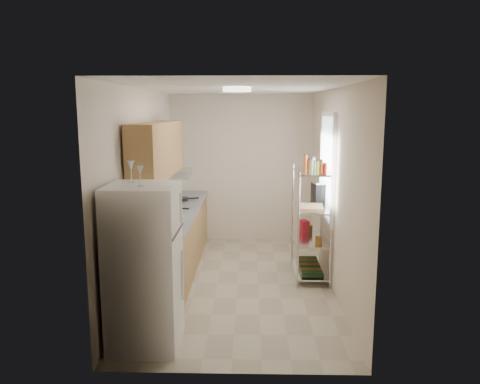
# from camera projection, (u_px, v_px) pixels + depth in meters

# --- Properties ---
(room) EXTENTS (2.52, 4.42, 2.62)m
(room) POSITION_uv_depth(u_px,v_px,m) (238.00, 189.00, 6.13)
(room) COLOR #BAB097
(room) RESTS_ON ground
(counter_run) EXTENTS (0.63, 3.51, 0.90)m
(counter_run) POSITION_uv_depth(u_px,v_px,m) (175.00, 242.00, 6.72)
(counter_run) COLOR #B0884B
(counter_run) RESTS_ON ground
(upper_cabinets) EXTENTS (0.33, 2.20, 0.72)m
(upper_cabinets) POSITION_uv_depth(u_px,v_px,m) (158.00, 150.00, 6.16)
(upper_cabinets) COLOR #B0884B
(upper_cabinets) RESTS_ON room
(range_hood) EXTENTS (0.50, 0.60, 0.12)m
(range_hood) POSITION_uv_depth(u_px,v_px,m) (173.00, 173.00, 7.02)
(range_hood) COLOR #B7BABC
(range_hood) RESTS_ON room
(window) EXTENTS (0.06, 1.00, 1.46)m
(window) POSITION_uv_depth(u_px,v_px,m) (328.00, 167.00, 6.40)
(window) COLOR white
(window) RESTS_ON room
(bakers_rack) EXTENTS (0.45, 0.90, 1.73)m
(bakers_rack) POSITION_uv_depth(u_px,v_px,m) (311.00, 200.00, 6.43)
(bakers_rack) COLOR silver
(bakers_rack) RESTS_ON ground
(ceiling_dome) EXTENTS (0.34, 0.34, 0.05)m
(ceiling_dome) POSITION_uv_depth(u_px,v_px,m) (237.00, 89.00, 5.61)
(ceiling_dome) COLOR white
(ceiling_dome) RESTS_ON room
(refrigerator) EXTENTS (0.67, 0.67, 1.63)m
(refrigerator) POSITION_uv_depth(u_px,v_px,m) (144.00, 267.00, 4.58)
(refrigerator) COLOR white
(refrigerator) RESTS_ON ground
(wine_glass_a) EXTENTS (0.07, 0.07, 0.20)m
(wine_glass_a) POSITION_uv_depth(u_px,v_px,m) (140.00, 176.00, 4.32)
(wine_glass_a) COLOR silver
(wine_glass_a) RESTS_ON refrigerator
(wine_glass_b) EXTENTS (0.08, 0.08, 0.22)m
(wine_glass_b) POSITION_uv_depth(u_px,v_px,m) (131.00, 172.00, 4.55)
(wine_glass_b) COLOR silver
(wine_glass_b) RESTS_ON refrigerator
(rice_cooker) EXTENTS (0.27, 0.27, 0.22)m
(rice_cooker) POSITION_uv_depth(u_px,v_px,m) (166.00, 209.00, 6.29)
(rice_cooker) COLOR silver
(rice_cooker) RESTS_ON counter_run
(frying_pan_large) EXTENTS (0.36, 0.36, 0.05)m
(frying_pan_large) POSITION_uv_depth(u_px,v_px,m) (169.00, 207.00, 6.82)
(frying_pan_large) COLOR black
(frying_pan_large) RESTS_ON counter_run
(frying_pan_small) EXTENTS (0.31, 0.31, 0.05)m
(frying_pan_small) POSITION_uv_depth(u_px,v_px,m) (181.00, 199.00, 7.46)
(frying_pan_small) COLOR black
(frying_pan_small) RESTS_ON counter_run
(cutting_board) EXTENTS (0.36, 0.45, 0.03)m
(cutting_board) POSITION_uv_depth(u_px,v_px,m) (311.00, 207.00, 6.37)
(cutting_board) COLOR tan
(cutting_board) RESTS_ON bakers_rack
(espresso_machine) EXTENTS (0.21, 0.29, 0.31)m
(espresso_machine) POSITION_uv_depth(u_px,v_px,m) (319.00, 192.00, 6.68)
(espresso_machine) COLOR black
(espresso_machine) RESTS_ON bakers_rack
(storage_bag) EXTENTS (0.15, 0.18, 0.17)m
(storage_bag) POSITION_uv_depth(u_px,v_px,m) (304.00, 226.00, 6.84)
(storage_bag) COLOR #A91422
(storage_bag) RESTS_ON bakers_rack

